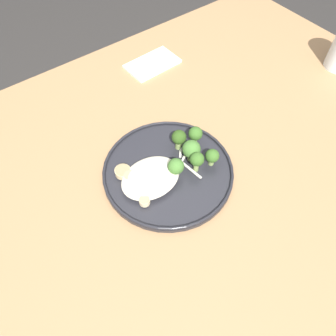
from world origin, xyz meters
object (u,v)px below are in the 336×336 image
object	(u,v)px
broccoli_floret_split_head	(212,156)
broccoli_floret_tall_stalk	(179,138)
seared_scallop_center_golden	(130,177)
broccoli_floret_right_tilted	(195,161)
seared_scallop_front_small	(146,178)
broccoli_floret_near_rim	(195,134)
broccoli_floret_small_sprig	(192,150)
broccoli_floret_beside_noodles	(176,167)
folded_napkin	(152,64)
seared_scallop_right_edge	(146,167)
seared_scallop_tiny_bay	(159,177)
seared_scallop_on_noodles	(145,201)
seared_scallop_half_hidden	(157,189)
seared_scallop_left_edge	(123,172)
dinner_plate	(168,171)

from	to	relation	value
broccoli_floret_split_head	broccoli_floret_tall_stalk	bearing A→B (deg)	-70.35
seared_scallop_center_golden	broccoli_floret_right_tilted	world-z (taller)	broccoli_floret_right_tilted
seared_scallop_front_small	broccoli_floret_near_rim	distance (m)	0.15
broccoli_floret_small_sprig	broccoli_floret_tall_stalk	size ratio (longest dim) A/B	1.08
broccoli_floret_beside_noodles	folded_napkin	bearing A→B (deg)	-118.06
folded_napkin	seared_scallop_right_edge	bearing A→B (deg)	52.63
seared_scallop_front_small	seared_scallop_right_edge	distance (m)	0.03
seared_scallop_front_small	seared_scallop_tiny_bay	bearing A→B (deg)	149.52
seared_scallop_on_noodles	seared_scallop_half_hidden	size ratio (longest dim) A/B	0.78
broccoli_floret_small_sprig	seared_scallop_center_golden	bearing A→B (deg)	-13.76
seared_scallop_right_edge	seared_scallop_center_golden	distance (m)	0.04
folded_napkin	broccoli_floret_tall_stalk	bearing A→B (deg)	65.50
seared_scallop_left_edge	folded_napkin	world-z (taller)	seared_scallop_left_edge
broccoli_floret_small_sprig	broccoli_floret_tall_stalk	distance (m)	0.04
broccoli_floret_split_head	broccoli_floret_beside_noodles	bearing A→B (deg)	-14.59
seared_scallop_on_noodles	broccoli_floret_near_rim	size ratio (longest dim) A/B	0.44
dinner_plate	seared_scallop_on_noodles	size ratio (longest dim) A/B	12.57
seared_scallop_left_edge	seared_scallop_front_small	distance (m)	0.05
broccoli_floret_tall_stalk	broccoli_floret_split_head	xyz separation A→B (m)	(-0.03, 0.08, -0.01)
dinner_plate	seared_scallop_center_golden	size ratio (longest dim) A/B	10.56
broccoli_floret_tall_stalk	broccoli_floret_beside_noodles	xyz separation A→B (m)	(0.05, 0.06, 0.00)
broccoli_floret_small_sprig	broccoli_floret_tall_stalk	bearing A→B (deg)	-89.51
seared_scallop_right_edge	broccoli_floret_beside_noodles	distance (m)	0.07
seared_scallop_front_small	folded_napkin	distance (m)	0.41
seared_scallop_center_golden	broccoli_floret_small_sprig	size ratio (longest dim) A/B	0.48
broccoli_floret_beside_noodles	broccoli_floret_near_rim	bearing A→B (deg)	-153.63
broccoli_floret_near_rim	broccoli_floret_right_tilted	bearing A→B (deg)	50.32
seared_scallop_on_noodles	broccoli_floret_beside_noodles	world-z (taller)	broccoli_floret_beside_noodles
seared_scallop_front_small	broccoli_floret_split_head	size ratio (longest dim) A/B	0.54
dinner_plate	seared_scallop_half_hidden	xyz separation A→B (m)	(0.05, 0.03, 0.01)
seared_scallop_right_edge	broccoli_floret_small_sprig	distance (m)	0.11
seared_scallop_front_small	broccoli_floret_small_sprig	distance (m)	0.12
broccoli_floret_beside_noodles	seared_scallop_left_edge	bearing A→B (deg)	-38.04
seared_scallop_front_small	broccoli_floret_split_head	xyz separation A→B (m)	(-0.14, 0.05, 0.01)
seared_scallop_tiny_bay	broccoli_floret_near_rim	size ratio (longest dim) A/B	0.65
seared_scallop_left_edge	seared_scallop_front_small	size ratio (longest dim) A/B	1.43
seared_scallop_front_small	seared_scallop_half_hidden	world-z (taller)	seared_scallop_front_small
seared_scallop_on_noodles	broccoli_floret_tall_stalk	xyz separation A→B (m)	(-0.15, -0.08, 0.02)
seared_scallop_left_edge	broccoli_floret_tall_stalk	world-z (taller)	broccoli_floret_tall_stalk
broccoli_floret_small_sprig	dinner_plate	bearing A→B (deg)	-5.56
broccoli_floret_beside_noodles	folded_napkin	size ratio (longest dim) A/B	0.35
dinner_plate	broccoli_floret_small_sprig	xyz separation A→B (m)	(-0.06, 0.01, 0.04)
seared_scallop_right_edge	broccoli_floret_small_sprig	world-z (taller)	broccoli_floret_small_sprig
seared_scallop_tiny_bay	seared_scallop_on_noodles	bearing A→B (deg)	27.03
seared_scallop_right_edge	broccoli_floret_beside_noodles	size ratio (longest dim) A/B	0.53
broccoli_floret_near_rim	broccoli_floret_split_head	size ratio (longest dim) A/B	1.20
broccoli_floret_tall_stalk	dinner_plate	bearing A→B (deg)	32.68
dinner_plate	broccoli_floret_small_sprig	size ratio (longest dim) A/B	5.11
seared_scallop_center_golden	seared_scallop_on_noodles	bearing A→B (deg)	82.71
broccoli_floret_near_rim	seared_scallop_left_edge	bearing A→B (deg)	-8.13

